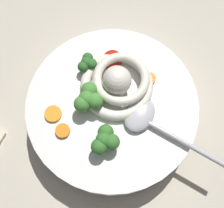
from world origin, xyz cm
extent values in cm
cube|color=#BCB29E|center=(0.00, 0.00, 1.48)|extent=(109.76, 109.76, 2.96)
cylinder|color=white|center=(0.96, 1.99, 6.21)|extent=(27.83, 27.83, 6.50)
cylinder|color=#B27A33|center=(0.96, 1.99, 6.47)|extent=(24.49, 24.49, 5.98)
torus|color=silver|center=(3.92, 1.89, 10.27)|extent=(11.77, 11.77, 1.62)
torus|color=silver|center=(4.68, 1.39, 11.57)|extent=(12.61, 12.61, 1.46)
sphere|color=silver|center=(3.92, 1.89, 12.38)|extent=(4.57, 4.57, 4.57)
ellipsoid|color=#B7B7BC|center=(-0.49, -2.66, 10.26)|extent=(7.04, 5.99, 1.60)
cylinder|color=#B7B7BC|center=(-2.72, -9.82, 10.26)|extent=(5.23, 14.56, 0.80)
ellipsoid|color=red|center=(8.22, 3.68, 10.29)|extent=(3.69, 3.32, 1.66)
cylinder|color=#7A9E60|center=(6.29, 7.50, 9.95)|extent=(0.91, 0.91, 0.98)
sphere|color=#2D6628|center=(6.29, 7.50, 11.33)|extent=(1.79, 1.79, 1.79)
sphere|color=#2D6628|center=(7.19, 7.50, 11.17)|extent=(1.79, 1.79, 1.79)
sphere|color=#2D6628|center=(5.48, 7.83, 11.25)|extent=(1.79, 1.79, 1.79)
sphere|color=#2D6628|center=(6.29, 6.61, 11.20)|extent=(1.79, 1.79, 1.79)
cylinder|color=#7A9E60|center=(-5.49, 1.70, 10.11)|extent=(1.22, 1.22, 1.31)
sphere|color=#38752D|center=(-5.49, 1.70, 11.97)|extent=(2.40, 2.40, 2.40)
sphere|color=#38752D|center=(-4.29, 1.70, 11.75)|extent=(2.40, 2.40, 2.40)
sphere|color=#38752D|center=(-6.58, 2.14, 11.86)|extent=(2.40, 2.40, 2.40)
sphere|color=#38752D|center=(-5.49, 0.50, 11.80)|extent=(2.40, 2.40, 2.40)
cylinder|color=#7A9E60|center=(0.27, 5.72, 10.16)|extent=(1.31, 1.31, 1.40)
sphere|color=#478938|center=(0.27, 5.72, 12.14)|extent=(2.56, 2.56, 2.56)
sphere|color=#478938|center=(1.55, 5.72, 11.91)|extent=(2.56, 2.56, 2.56)
sphere|color=#478938|center=(-0.90, 6.19, 12.02)|extent=(2.56, 2.56, 2.56)
sphere|color=#478938|center=(0.27, 4.44, 11.95)|extent=(2.56, 2.56, 2.56)
cylinder|color=orange|center=(-2.85, 10.61, 9.71)|extent=(2.71, 2.71, 0.50)
cylinder|color=orange|center=(6.59, -3.02, 9.74)|extent=(2.12, 2.12, 0.56)
cylinder|color=orange|center=(-5.13, 8.36, 9.77)|extent=(2.27, 2.27, 0.62)
cylinder|color=orange|center=(2.48, 4.47, 9.67)|extent=(2.75, 2.75, 0.43)
camera|label=1|loc=(-14.02, -1.54, 54.19)|focal=47.48mm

